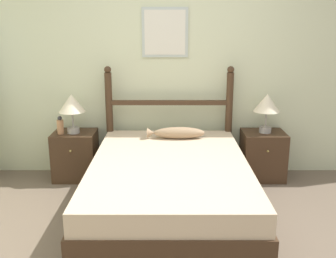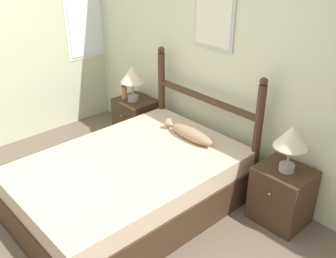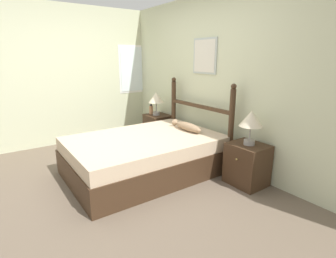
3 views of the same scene
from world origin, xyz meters
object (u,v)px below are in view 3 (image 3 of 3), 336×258
Objects in this scene: bottle at (151,110)px; bed at (145,155)px; fish_pillow at (187,126)px; nightstand_right at (247,164)px; table_lamp_left at (156,98)px; table_lamp_right at (251,120)px; nightstand_left at (158,129)px.

bed is at bearing -35.20° from bottle.
bottle is at bearing 173.70° from fish_pillow.
table_lamp_left is at bearing -179.25° from nightstand_right.
table_lamp_left is 1.00× the size of table_lamp_right.
nightstand_right is at bearing 0.00° from nightstand_left.
table_lamp_left reaches higher than fish_pillow.
table_lamp_right is 2.17× the size of bottle.
nightstand_left is 0.60m from table_lamp_left.
nightstand_right is (1.07, 0.91, 0.01)m from bed.
table_lamp_right reaches higher than fish_pillow.
bed is 1.54m from table_lamp_right.
table_lamp_right is (0.01, -0.01, 0.59)m from nightstand_right.
nightstand_right is (2.15, 0.00, 0.00)m from nightstand_left.
bed is at bearing -96.56° from fish_pillow.
fish_pillow is at bearing 83.44° from bed.
nightstand_left is at bearing 139.59° from bed.
bottle is at bearing -154.61° from nightstand_left.
nightstand_right is 2.23m from table_lamp_left.
bed is 1.41m from nightstand_right.
table_lamp_left reaches higher than nightstand_left.
table_lamp_left reaches higher than bed.
nightstand_right is 2.70× the size of bottle.
bed is 3.83× the size of nightstand_right.
table_lamp_left is at bearing -87.54° from nightstand_left.
fish_pillow reaches higher than nightstand_left.
bottle is (-0.13, -0.03, -0.23)m from table_lamp_left.
fish_pillow reaches higher than bed.
bottle is 1.30m from fish_pillow.
fish_pillow is at bearing -168.76° from table_lamp_right.
table_lamp_right reaches higher than bottle.
nightstand_left is at bearing 25.39° from bottle.
nightstand_left is at bearing 180.00° from nightstand_right.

